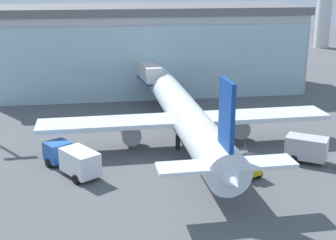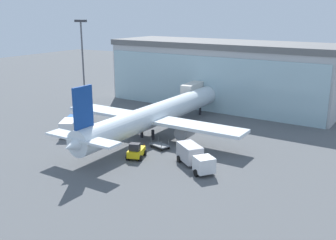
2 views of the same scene
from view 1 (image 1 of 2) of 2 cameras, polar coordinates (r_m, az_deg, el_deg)
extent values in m
plane|color=#545659|center=(46.18, 5.04, -5.96)|extent=(240.00, 240.00, 0.00)
cube|color=#B5B5B5|center=(77.60, -2.48, 8.32)|extent=(49.33, 18.44, 12.35)
cube|color=#A6C7D0|center=(69.92, -1.75, 6.84)|extent=(47.46, 3.11, 11.12)
cube|color=slate|center=(76.85, -2.54, 13.32)|extent=(50.32, 18.80, 1.20)
cube|color=beige|center=(69.09, -2.75, 6.17)|extent=(2.86, 11.76, 2.40)
cube|color=#194799|center=(69.30, -2.73, 5.31)|extent=(2.90, 11.76, 0.30)
cylinder|color=#4C4C51|center=(73.90, -3.46, 4.46)|extent=(0.70, 0.70, 3.72)
cylinder|color=white|center=(52.84, 1.80, 1.04)|extent=(5.10, 36.45, 3.64)
cone|color=white|center=(70.21, -1.17, 5.11)|extent=(3.76, 3.14, 3.64)
cone|color=white|center=(36.27, 7.58, -6.85)|extent=(3.43, 4.13, 3.27)
cube|color=white|center=(51.24, 2.21, 0.10)|extent=(32.11, 5.48, 0.50)
cube|color=white|center=(36.94, 7.16, -5.46)|extent=(11.09, 2.84, 0.30)
cube|color=navy|center=(36.06, 7.16, 0.67)|extent=(0.49, 3.21, 5.39)
cylinder|color=gray|center=(51.27, -4.59, -1.52)|extent=(2.23, 3.28, 2.10)
cylinder|color=gray|center=(53.65, 8.44, -0.81)|extent=(2.23, 3.28, 2.10)
cylinder|color=black|center=(50.82, 1.20, -2.72)|extent=(0.50, 0.50, 1.60)
cylinder|color=black|center=(51.26, 3.60, -2.58)|extent=(0.50, 0.50, 1.60)
cylinder|color=black|center=(67.93, -0.77, 2.42)|extent=(0.40, 0.40, 1.60)
cube|color=#2659A5|center=(47.83, -13.30, -3.74)|extent=(3.00, 3.00, 1.90)
cube|color=white|center=(44.34, -10.68, -5.05)|extent=(3.89, 4.56, 2.20)
cylinder|color=black|center=(47.70, -14.38, -5.10)|extent=(0.70, 0.93, 0.90)
cylinder|color=black|center=(48.65, -12.09, -4.49)|extent=(0.70, 0.93, 0.90)
cylinder|color=black|center=(43.46, -11.16, -7.12)|extent=(0.70, 0.93, 0.90)
cylinder|color=black|center=(44.50, -8.72, -6.40)|extent=(0.70, 0.93, 0.90)
cube|color=#B2B2B7|center=(49.15, 16.52, -3.24)|extent=(4.51, 4.19, 2.20)
cylinder|color=black|center=(50.69, 15.52, -3.85)|extent=(0.89, 0.79, 0.90)
cylinder|color=black|center=(48.66, 15.03, -4.70)|extent=(0.89, 0.79, 0.90)
cube|color=slate|center=(49.57, 8.04, -3.77)|extent=(3.15, 2.36, 0.16)
cylinder|color=black|center=(48.95, 6.75, -4.36)|extent=(0.46, 0.24, 0.44)
cylinder|color=slate|center=(48.66, 6.79, -3.45)|extent=(0.08, 0.08, 0.90)
cylinder|color=black|center=(50.30, 6.72, -3.76)|extent=(0.46, 0.24, 0.44)
cylinder|color=slate|center=(50.01, 6.75, -2.88)|extent=(0.08, 0.08, 0.90)
cylinder|color=black|center=(49.08, 9.38, -4.42)|extent=(0.46, 0.24, 0.44)
cylinder|color=slate|center=(48.79, 9.42, -3.52)|extent=(0.08, 0.08, 0.90)
cylinder|color=black|center=(50.42, 9.27, -3.82)|extent=(0.46, 0.24, 0.44)
cylinder|color=slate|center=(50.13, 9.31, -2.94)|extent=(0.08, 0.08, 0.90)
cube|color=yellow|center=(44.88, 9.20, -5.65)|extent=(2.68, 3.59, 0.90)
cube|color=#26262B|center=(44.07, 9.78, -4.79)|extent=(1.64, 1.38, 1.00)
cylinder|color=black|center=(45.35, 7.40, -5.94)|extent=(0.57, 0.87, 0.80)
cylinder|color=black|center=(46.38, 9.19, -5.48)|extent=(0.57, 0.87, 0.80)
cylinder|color=black|center=(43.74, 9.16, -6.92)|extent=(0.57, 0.87, 0.80)
cylinder|color=black|center=(44.81, 10.98, -6.41)|extent=(0.57, 0.87, 0.80)
cone|color=orange|center=(48.36, 5.62, -4.53)|extent=(0.36, 0.36, 0.55)
cone|color=orange|center=(49.94, -11.69, -4.10)|extent=(0.36, 0.36, 0.55)
camera|label=2|loc=(45.13, 83.45, 3.86)|focal=42.00mm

